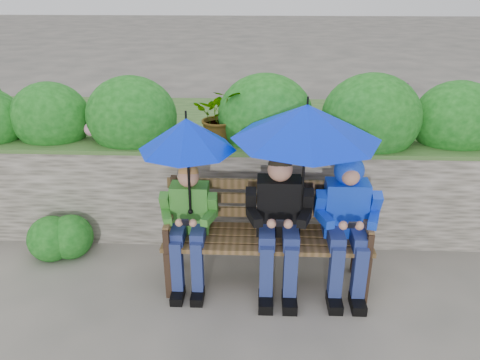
{
  "coord_description": "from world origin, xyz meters",
  "views": [
    {
      "loc": [
        0.16,
        -3.59,
        2.58
      ],
      "look_at": [
        0.0,
        0.1,
        0.95
      ],
      "focal_mm": 35.0,
      "sensor_mm": 36.0,
      "label": 1
    }
  ],
  "objects_px": {
    "park_bench": "(267,227)",
    "umbrella_left": "(187,134)",
    "boy_left": "(189,220)",
    "boy_middle": "(279,218)",
    "boy_right": "(347,215)",
    "umbrella_right": "(306,122)"
  },
  "relations": [
    {
      "from": "park_bench",
      "to": "umbrella_left",
      "type": "xyz_separation_m",
      "value": [
        -0.66,
        -0.1,
        0.88
      ]
    },
    {
      "from": "boy_middle",
      "to": "umbrella_left",
      "type": "xyz_separation_m",
      "value": [
        -0.75,
        -0.0,
        0.74
      ]
    },
    {
      "from": "boy_right",
      "to": "umbrella_right",
      "type": "bearing_deg",
      "value": -178.76
    },
    {
      "from": "boy_left",
      "to": "boy_right",
      "type": "xyz_separation_m",
      "value": [
        1.35,
        0.01,
        0.08
      ]
    },
    {
      "from": "boy_right",
      "to": "umbrella_right",
      "type": "distance_m",
      "value": 0.9
    },
    {
      "from": "umbrella_right",
      "to": "umbrella_left",
      "type": "bearing_deg",
      "value": -179.39
    },
    {
      "from": "park_bench",
      "to": "umbrella_left",
      "type": "distance_m",
      "value": 1.1
    },
    {
      "from": "park_bench",
      "to": "boy_left",
      "type": "bearing_deg",
      "value": -172.97
    },
    {
      "from": "boy_left",
      "to": "umbrella_right",
      "type": "xyz_separation_m",
      "value": [
        0.96,
        -0.0,
        0.89
      ]
    },
    {
      "from": "boy_middle",
      "to": "umbrella_left",
      "type": "relative_size",
      "value": 1.36
    },
    {
      "from": "boy_right",
      "to": "umbrella_left",
      "type": "relative_size",
      "value": 1.34
    },
    {
      "from": "umbrella_left",
      "to": "umbrella_right",
      "type": "distance_m",
      "value": 0.95
    },
    {
      "from": "boy_left",
      "to": "boy_right",
      "type": "height_order",
      "value": "boy_right"
    },
    {
      "from": "umbrella_left",
      "to": "boy_left",
      "type": "bearing_deg",
      "value": 144.26
    },
    {
      "from": "boy_left",
      "to": "boy_middle",
      "type": "bearing_deg",
      "value": -0.77
    },
    {
      "from": "park_bench",
      "to": "umbrella_right",
      "type": "bearing_deg",
      "value": -16.9
    },
    {
      "from": "boy_middle",
      "to": "park_bench",
      "type": "bearing_deg",
      "value": 136.17
    },
    {
      "from": "boy_left",
      "to": "boy_middle",
      "type": "height_order",
      "value": "boy_middle"
    },
    {
      "from": "umbrella_left",
      "to": "umbrella_right",
      "type": "height_order",
      "value": "umbrella_right"
    },
    {
      "from": "boy_left",
      "to": "boy_right",
      "type": "bearing_deg",
      "value": 0.23
    },
    {
      "from": "boy_left",
      "to": "umbrella_left",
      "type": "bearing_deg",
      "value": -35.74
    },
    {
      "from": "park_bench",
      "to": "boy_right",
      "type": "height_order",
      "value": "boy_right"
    }
  ]
}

